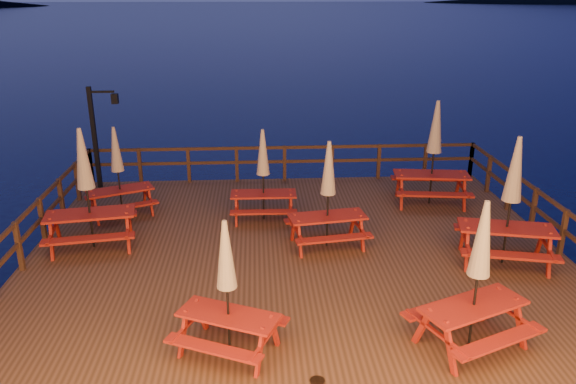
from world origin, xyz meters
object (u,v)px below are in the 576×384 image
picnic_table_1 (118,170)px  picnic_table_2 (511,200)px  lamp_post (99,128)px  picnic_table_0 (328,193)px

picnic_table_1 → picnic_table_2: picnic_table_2 is taller
picnic_table_2 → picnic_table_1: bearing=172.9°
lamp_post → picnic_table_2: lamp_post is taller
picnic_table_0 → picnic_table_2: (3.70, -1.08, 0.17)m
lamp_post → picnic_table_1: 2.52m
picnic_table_1 → picnic_table_2: (8.84, -3.27, 0.24)m
lamp_post → picnic_table_1: (0.98, -2.25, -0.57)m
lamp_post → picnic_table_2: bearing=-29.3°
picnic_table_1 → picnic_table_2: size_ratio=0.84×
picnic_table_1 → lamp_post: bearing=89.4°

